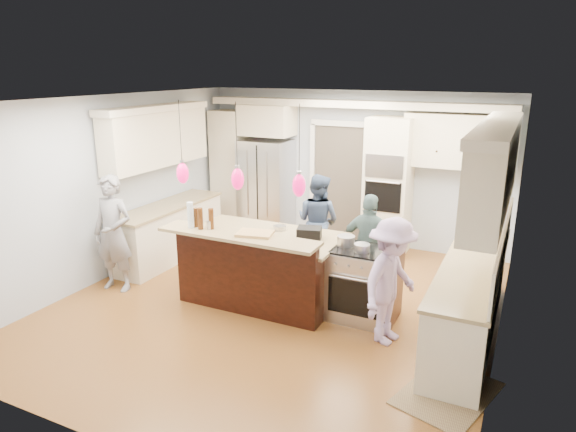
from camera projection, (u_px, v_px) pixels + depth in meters
name	position (u px, v px, depth m)	size (l,w,h in m)	color
ground_plane	(277.00, 304.00, 6.91)	(6.00, 6.00, 0.00)	olive
room_shell	(276.00, 172.00, 6.41)	(5.54, 6.04, 2.72)	#B2BCC6
refrigerator	(266.00, 188.00, 9.59)	(0.90, 0.70, 1.80)	#B7B7BC
oven_column	(388.00, 187.00, 8.59)	(0.72, 0.69, 2.30)	beige
back_upper_cabinets	(309.00, 149.00, 9.15)	(5.30, 0.61, 2.54)	beige
right_counter_run	(479.00, 251.00, 5.86)	(0.64, 3.10, 2.51)	beige
left_cabinets	(164.00, 196.00, 8.33)	(0.64, 2.30, 2.51)	beige
kitchen_island	(263.00, 266.00, 6.94)	(2.10, 1.46, 1.12)	black
island_range	(364.00, 284.00, 6.43)	(0.82, 0.71, 0.92)	#B7B7BC
pendant_lights	(238.00, 179.00, 6.07)	(1.75, 0.15, 1.03)	black
person_bar_end	(113.00, 234.00, 7.18)	(0.61, 0.40, 1.67)	gray
person_far_left	(318.00, 221.00, 8.05)	(0.73, 0.57, 1.50)	#314260
person_far_right	(369.00, 246.00, 7.03)	(0.85, 0.35, 1.44)	#4D6B6C
person_range_side	(391.00, 282.00, 5.79)	(0.96, 0.55, 1.49)	#AE94C8
floor_rug	(448.00, 393.00, 5.02)	(0.73, 1.07, 0.01)	olive
water_bottle	(190.00, 215.00, 6.44)	(0.08, 0.08, 0.33)	silver
beer_bottle_a	(196.00, 217.00, 6.50)	(0.06, 0.06, 0.25)	#48250C
beer_bottle_b	(200.00, 219.00, 6.40)	(0.07, 0.07, 0.27)	#48250C
beer_bottle_c	(211.00, 219.00, 6.41)	(0.07, 0.07, 0.26)	#48250C
drink_can	(209.00, 225.00, 6.42)	(0.06, 0.06, 0.11)	#B7B7BC
cutting_board	(255.00, 233.00, 6.22)	(0.43, 0.30, 0.03)	tan
pot_large	(346.00, 241.00, 6.42)	(0.22, 0.22, 0.13)	#B7B7BC
pot_small	(362.00, 248.00, 6.22)	(0.19, 0.19, 0.10)	#B7B7BC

